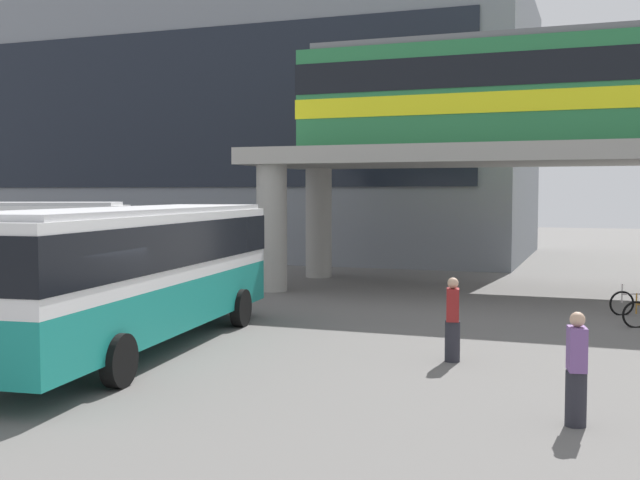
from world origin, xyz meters
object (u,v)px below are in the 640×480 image
station_building (267,133)px  bus_main (135,263)px  bicycle_silver (640,303)px  pedestrian_near_building (576,372)px  pedestrian_walking_across (453,322)px

station_building → bus_main: (8.97, -27.64, -5.12)m
bicycle_silver → pedestrian_near_building: bearing=-96.9°
station_building → bus_main: size_ratio=2.69×
bus_main → pedestrian_walking_across: (6.91, 1.32, -1.15)m
pedestrian_walking_across → bus_main: bearing=-169.2°
pedestrian_near_building → pedestrian_walking_across: bearing=123.8°
pedestrian_near_building → pedestrian_walking_across: size_ratio=0.99×
bicycle_silver → pedestrian_walking_across: 8.98m
station_building → bus_main: station_building is taller
bus_main → bicycle_silver: (10.92, 9.35, -1.63)m
bicycle_silver → pedestrian_walking_across: size_ratio=0.94×
pedestrian_near_building → pedestrian_walking_across: 4.63m
bus_main → pedestrian_near_building: bus_main is taller
bicycle_silver → pedestrian_near_building: 11.96m
station_building → pedestrian_near_building: size_ratio=17.21×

